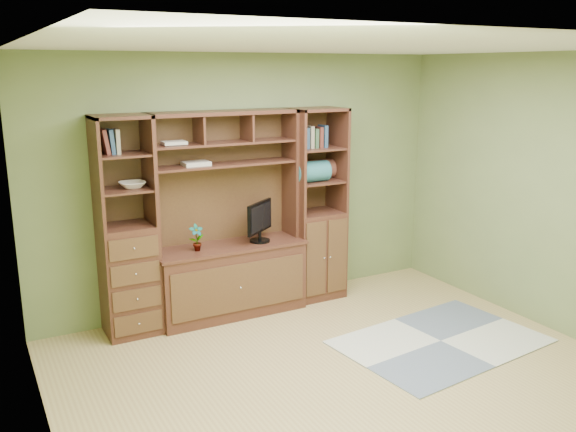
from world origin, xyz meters
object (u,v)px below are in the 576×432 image
monitor (260,214)px  center_hutch (229,216)px  left_tower (127,228)px  right_tower (316,205)px

monitor → center_hutch: bearing=136.9°
center_hutch → left_tower: size_ratio=1.00×
left_tower → monitor: 1.32m
left_tower → monitor: left_tower is taller
center_hutch → right_tower: (1.02, 0.04, 0.00)m
center_hutch → monitor: bearing=-6.3°
left_tower → monitor: (1.32, -0.07, -0.01)m
center_hutch → right_tower: size_ratio=1.00×
left_tower → monitor: bearing=-3.3°
left_tower → center_hutch: bearing=-2.3°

